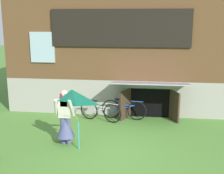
{
  "coord_description": "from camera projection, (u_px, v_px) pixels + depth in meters",
  "views": [
    {
      "loc": [
        1.0,
        -7.42,
        3.52
      ],
      "look_at": [
        -0.08,
        1.32,
        1.47
      ],
      "focal_mm": 47.64,
      "sensor_mm": 36.0,
      "label": 1
    }
  ],
  "objects": [
    {
      "name": "person",
      "position": [
        65.0,
        122.0,
        8.37
      ],
      "size": [
        0.61,
        0.52,
        1.58
      ],
      "rotation": [
        0.0,
        0.0,
        -0.17
      ],
      "color": "#474C75",
      "rests_on": "ground_plane"
    },
    {
      "name": "bicycle_blue",
      "position": [
        124.0,
        109.0,
        10.52
      ],
      "size": [
        1.62,
        0.23,
        0.74
      ],
      "rotation": [
        0.0,
        0.0,
        -0.11
      ],
      "color": "black",
      "rests_on": "ground_plane"
    },
    {
      "name": "kite",
      "position": [
        72.0,
        106.0,
        7.65
      ],
      "size": [
        0.97,
        0.95,
        1.65
      ],
      "color": "#2DB2CC",
      "rests_on": "ground_plane"
    },
    {
      "name": "log_house",
      "position": [
        126.0,
        40.0,
        12.79
      ],
      "size": [
        8.59,
        6.08,
        5.22
      ],
      "color": "#9E998E",
      "rests_on": "ground_plane"
    },
    {
      "name": "ground_plane",
      "position": [
        109.0,
        150.0,
        8.09
      ],
      "size": [
        60.0,
        60.0,
        0.0
      ],
      "primitive_type": "plane",
      "color": "#4C7F33"
    },
    {
      "name": "bicycle_silver",
      "position": [
        100.0,
        111.0,
        10.34
      ],
      "size": [
        1.52,
        0.52,
        0.72
      ],
      "rotation": [
        0.0,
        0.0,
        -0.31
      ],
      "color": "black",
      "rests_on": "ground_plane"
    }
  ]
}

